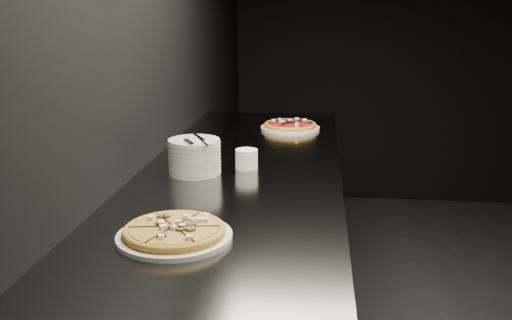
# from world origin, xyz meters

# --- Properties ---
(wall_left) EXTENTS (0.02, 5.00, 2.80)m
(wall_left) POSITION_xyz_m (-2.50, 0.00, 1.40)
(wall_left) COLOR black
(wall_left) RESTS_ON floor
(counter) EXTENTS (0.74, 2.44, 0.92)m
(counter) POSITION_xyz_m (-2.13, 0.00, 0.46)
(counter) COLOR #5A5D61
(counter) RESTS_ON floor
(pizza_mushroom) EXTENTS (0.31, 0.31, 0.03)m
(pizza_mushroom) POSITION_xyz_m (-2.21, -0.65, 0.94)
(pizza_mushroom) COLOR silver
(pizza_mushroom) RESTS_ON counter
(pizza_tomato) EXTENTS (0.29, 0.29, 0.03)m
(pizza_tomato) POSITION_xyz_m (-1.99, 0.78, 0.94)
(pizza_tomato) COLOR silver
(pizza_tomato) RESTS_ON counter
(plate_stack) EXTENTS (0.19, 0.19, 0.13)m
(plate_stack) POSITION_xyz_m (-2.29, -0.04, 0.98)
(plate_stack) COLOR silver
(plate_stack) RESTS_ON counter
(cutlery) EXTENTS (0.09, 0.19, 0.01)m
(cutlery) POSITION_xyz_m (-2.28, -0.05, 1.05)
(cutlery) COLOR #ADAEB4
(cutlery) RESTS_ON plate_stack
(ramekin) EXTENTS (0.08, 0.08, 0.07)m
(ramekin) POSITION_xyz_m (-2.11, 0.04, 0.96)
(ramekin) COLOR white
(ramekin) RESTS_ON counter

